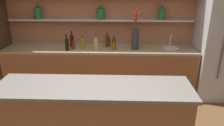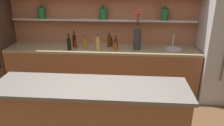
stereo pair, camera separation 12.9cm
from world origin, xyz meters
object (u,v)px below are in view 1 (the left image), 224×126
refrigerator (221,49)px  bottle_spirit_7 (96,44)px  flower_vase (135,37)px  bottle_wine_4 (72,41)px  sink_fixture (171,47)px  bottle_sauce_8 (109,42)px  bottle_spirit_6 (107,41)px  bottle_wine_0 (67,44)px  bottle_spirit_1 (114,44)px  bottle_oil_5 (83,44)px  bottle_sauce_3 (73,45)px  bottle_sauce_2 (114,47)px

refrigerator → bottle_spirit_7: refrigerator is taller
flower_vase → bottle_wine_4: bearing=174.9°
flower_vase → sink_fixture: bearing=4.7°
bottle_sauce_8 → bottle_spirit_6: bearing=-112.3°
sink_fixture → bottle_spirit_6: bottle_spirit_6 is taller
bottle_wine_0 → bottle_spirit_1: (0.84, 0.13, -0.01)m
bottle_oil_5 → sink_fixture: bearing=3.3°
refrigerator → bottle_spirit_1: 1.98m
refrigerator → bottle_spirit_7: 2.30m
bottle_wine_0 → bottle_spirit_1: size_ratio=1.23×
bottle_wine_0 → bottle_sauce_3: 0.15m
refrigerator → bottle_oil_5: refrigerator is taller
refrigerator → bottle_sauce_3: 2.73m
bottle_spirit_6 → bottle_spirit_1: bearing=-44.5°
bottle_spirit_1 → bottle_sauce_3: size_ratio=1.55×
bottle_wine_4 → sink_fixture: bearing=-1.6°
bottle_spirit_1 → bottle_sauce_2: 0.11m
bottle_sauce_2 → bottle_spirit_6: 0.27m
refrigerator → bottle_spirit_1: (-1.98, -0.02, 0.10)m
flower_vase → bottle_spirit_6: 0.55m
refrigerator → sink_fixture: (-0.91, 0.05, 0.02)m
flower_vase → bottle_wine_4: 1.20m
bottle_wine_0 → bottle_sauce_8: size_ratio=1.78×
bottle_sauce_3 → bottle_spirit_7: size_ratio=0.56×
bottle_sauce_3 → flower_vase: bearing=1.1°
bottle_wine_4 → bottle_oil_5: (0.23, -0.15, -0.02)m
flower_vase → bottle_sauce_3: flower_vase is taller
sink_fixture → bottle_oil_5: bearing=-176.7°
bottle_spirit_6 → bottle_spirit_7: (-0.19, -0.22, 0.01)m
bottle_spirit_7 → bottle_sauce_8: (0.22, 0.31, -0.05)m
bottle_sauce_8 → bottle_wine_4: bearing=-172.2°
bottle_sauce_2 → bottle_sauce_3: bearing=173.0°
sink_fixture → bottle_spirit_7: size_ratio=1.06×
bottle_sauce_3 → bottle_spirit_7: 0.44m
flower_vase → bottle_wine_4: flower_vase is taller
bottle_sauce_8 → bottle_oil_5: bearing=-152.6°
bottle_spirit_7 → bottle_spirit_1: bearing=16.2°
bottle_spirit_1 → bottle_sauce_3: (-0.75, -0.01, -0.04)m
sink_fixture → bottle_spirit_7: 1.40m
sink_fixture → bottle_sauce_3: size_ratio=1.87×
refrigerator → flower_vase: bearing=-179.8°
bottle_wine_4 → bottle_spirit_6: bottle_wine_4 is taller
bottle_sauce_3 → bottle_sauce_8: size_ratio=0.94×
bottle_sauce_3 → bottle_spirit_6: size_ratio=0.60×
refrigerator → bottle_oil_5: bearing=-179.0°
bottle_spirit_6 → bottle_sauce_8: bottle_spirit_6 is taller
bottle_sauce_8 → flower_vase: bearing=-22.7°
flower_vase → bottle_oil_5: (-0.96, -0.04, -0.13)m
bottle_spirit_7 → refrigerator: bearing=2.7°
bottle_sauce_3 → bottle_spirit_7: bottle_spirit_7 is taller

